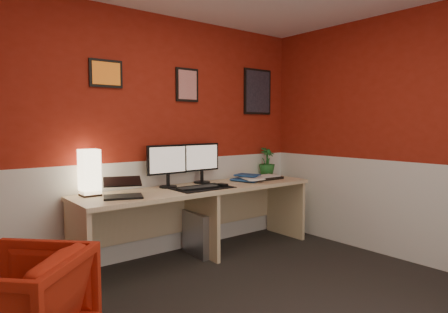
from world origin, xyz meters
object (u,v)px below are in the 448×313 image
(pc_tower, at_px, (200,233))
(desk, at_px, (202,222))
(shoji_lamp, at_px, (90,174))
(potted_plant, at_px, (267,162))
(armchair, at_px, (18,306))
(monitor_right, at_px, (202,157))
(laptop, at_px, (123,185))
(zen_tray, at_px, (266,178))
(monitor_left, at_px, (168,159))

(pc_tower, bearing_deg, desk, -109.49)
(shoji_lamp, bearing_deg, potted_plant, 0.59)
(potted_plant, bearing_deg, armchair, -160.89)
(shoji_lamp, xyz_separation_m, pc_tower, (1.11, -0.14, -0.70))
(pc_tower, height_order, armchair, armchair)
(desk, distance_m, monitor_right, 0.71)
(laptop, distance_m, armchair, 1.35)
(monitor_right, relative_size, pc_tower, 1.29)
(shoji_lamp, relative_size, pc_tower, 0.89)
(desk, relative_size, zen_tray, 7.43)
(monitor_left, xyz_separation_m, monitor_right, (0.45, 0.04, 0.00))
(desk, distance_m, armchair, 2.06)
(laptop, bearing_deg, potted_plant, 29.31)
(shoji_lamp, bearing_deg, monitor_right, 0.72)
(laptop, bearing_deg, armchair, -121.62)
(monitor_left, bearing_deg, zen_tray, -8.14)
(desk, distance_m, pc_tower, 0.15)
(laptop, height_order, armchair, laptop)
(zen_tray, relative_size, potted_plant, 0.99)
(monitor_left, distance_m, zen_tray, 1.26)
(desk, bearing_deg, monitor_right, 53.58)
(laptop, xyz_separation_m, monitor_right, (1.05, 0.29, 0.18))
(monitor_left, bearing_deg, desk, -31.58)
(zen_tray, bearing_deg, monitor_left, 171.86)
(shoji_lamp, height_order, armchair, shoji_lamp)
(armchair, bearing_deg, shoji_lamp, -172.41)
(desk, height_order, pc_tower, desk)
(potted_plant, bearing_deg, pc_tower, -171.66)
(monitor_left, bearing_deg, shoji_lamp, 178.15)
(desk, height_order, monitor_right, monitor_right)
(potted_plant, height_order, pc_tower, potted_plant)
(shoji_lamp, xyz_separation_m, potted_plant, (2.25, 0.02, -0.02))
(desk, relative_size, armchair, 3.69)
(pc_tower, bearing_deg, monitor_left, 164.49)
(laptop, xyz_separation_m, armchair, (-0.99, -0.76, -0.52))
(shoji_lamp, height_order, laptop, shoji_lamp)
(desk, distance_m, monitor_left, 0.74)
(laptop, height_order, pc_tower, laptop)
(monitor_left, bearing_deg, monitor_right, 5.23)
(potted_plant, bearing_deg, monitor_left, -178.08)
(shoji_lamp, relative_size, laptop, 1.21)
(shoji_lamp, xyz_separation_m, monitor_left, (0.79, -0.03, 0.09))
(desk, height_order, shoji_lamp, shoji_lamp)
(monitor_right, distance_m, zen_tray, 0.84)
(monitor_left, distance_m, monitor_right, 0.45)
(monitor_left, relative_size, zen_tray, 1.66)
(potted_plant, bearing_deg, laptop, -171.73)
(shoji_lamp, relative_size, armchair, 0.57)
(laptop, relative_size, pc_tower, 0.73)
(potted_plant, bearing_deg, desk, -169.01)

